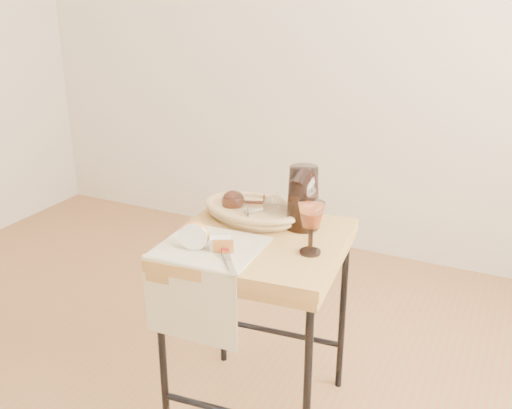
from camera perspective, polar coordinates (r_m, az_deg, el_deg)
The scene contains 10 objects.
side_table at distance 2.02m, azimuth 0.25°, elevation -12.04°, with size 0.53×0.53×0.68m, color brown, non-canonical shape.
tea_towel at distance 1.79m, azimuth -4.46°, elevation -4.15°, with size 0.30×0.27×0.01m, color beige.
bread_basket at distance 1.98m, azimuth -0.39°, elevation -0.79°, with size 0.32×0.22×0.05m, color olive, non-canonical shape.
goblet_lying_a at distance 2.00m, azimuth -0.93°, elevation 0.22°, with size 0.13×0.08×0.08m, color #542C20, non-canonical shape.
goblet_lying_b at distance 1.94m, azimuth 0.61°, elevation -0.43°, with size 0.13×0.08×0.08m, color white, non-canonical shape.
pitcher at distance 1.89m, azimuth 4.59°, elevation 0.65°, with size 0.15×0.23×0.25m, color black, non-canonical shape.
wine_goblet at distance 1.73m, azimuth 5.36°, elevation -2.29°, with size 0.08×0.08×0.16m, color white, non-canonical shape.
apple_half at distance 1.77m, azimuth -5.94°, elevation -2.89°, with size 0.09×0.05×0.08m, color red.
apple_wedge at distance 1.75m, azimuth -3.48°, elevation -3.82°, with size 0.06×0.03×0.04m, color white.
table_knife at distance 1.70m, azimuth -2.83°, elevation -5.05°, with size 0.21×0.02×0.02m, color silver, non-canonical shape.
Camera 1 is at (1.06, -1.17, 1.44)m, focal length 41.24 mm.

